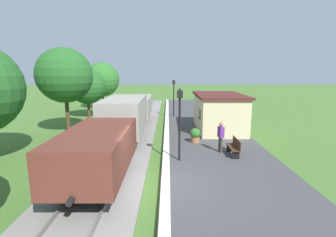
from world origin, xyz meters
TOP-DOWN VIEW (x-y plane):
  - ground_plane at (0.00, 0.00)m, footprint 160.00×160.00m
  - platform_slab at (3.20, 0.00)m, footprint 6.00×60.00m
  - platform_edge_stripe at (0.40, 0.00)m, footprint 0.36×60.00m
  - track_ballast at (-2.40, 0.00)m, footprint 3.80×60.00m
  - rail_near at (-1.68, 0.00)m, footprint 0.07×60.00m
  - rail_far at (-3.12, 0.00)m, footprint 0.07×60.00m
  - freight_train at (-2.40, 6.87)m, footprint 2.50×19.40m
  - station_hut at (4.40, 9.35)m, footprint 3.50×5.80m
  - bench_near_hut at (4.08, 3.40)m, footprint 0.42×1.50m
  - person_waiting at (3.44, 3.93)m, footprint 0.33×0.43m
  - potted_planter at (2.23, 5.86)m, footprint 0.64×0.64m
  - lamp_post_near at (1.07, 2.61)m, footprint 0.28×0.28m
  - lamp_post_far at (1.07, 15.39)m, footprint 0.28×0.28m
  - tree_trackside_far at (-7.19, 9.23)m, footprint 4.09×4.09m
  - tree_field_left at (-7.74, 16.07)m, footprint 3.54×3.54m
  - tree_field_distant at (-7.79, 22.06)m, footprint 4.28×4.28m

SIDE VIEW (x-z plane):
  - ground_plane at x=0.00m, z-range 0.00..0.00m
  - track_ballast at x=-2.40m, z-range 0.00..0.12m
  - platform_slab at x=3.20m, z-range 0.00..0.25m
  - rail_near at x=-1.68m, z-range 0.12..0.26m
  - rail_far at x=-3.12m, z-range 0.12..0.26m
  - platform_edge_stripe at x=0.40m, z-range 0.25..0.26m
  - bench_near_hut at x=4.08m, z-range 0.27..1.18m
  - potted_planter at x=2.23m, z-range 0.26..1.18m
  - person_waiting at x=3.44m, z-range 0.33..2.04m
  - freight_train at x=-2.40m, z-range 0.15..2.87m
  - station_hut at x=4.40m, z-range 0.26..3.04m
  - lamp_post_near at x=1.07m, z-range 0.95..4.65m
  - lamp_post_far at x=1.07m, z-range 0.95..4.65m
  - tree_field_left at x=-7.74m, z-range 0.68..5.59m
  - tree_field_distant at x=-7.79m, z-range 0.77..6.60m
  - tree_trackside_far at x=-7.19m, z-range 1.18..7.65m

